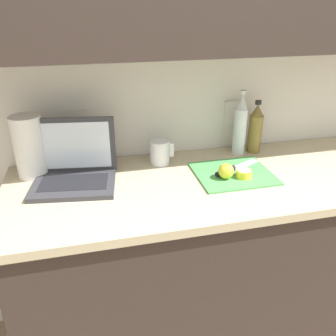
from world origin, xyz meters
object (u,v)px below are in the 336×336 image
at_px(lemon_whole_beside, 226,171).
at_px(bottle_oil_tall, 240,125).
at_px(paper_towel_roll, 29,147).
at_px(measuring_cup, 160,152).
at_px(laptop, 74,168).
at_px(cutting_board, 233,173).
at_px(knife, 230,169).
at_px(lemon_half_cut, 244,174).
at_px(bottle_green_soda, 255,129).

xyz_separation_m(lemon_whole_beside, bottle_oil_tall, (0.17, 0.26, 0.10)).
distance_m(lemon_whole_beside, paper_towel_roll, 0.83).
bearing_deg(paper_towel_roll, measuring_cup, -0.36).
distance_m(laptop, cutting_board, 0.68).
height_order(knife, lemon_half_cut, lemon_half_cut).
xyz_separation_m(laptop, cutting_board, (0.67, -0.09, -0.06)).
bearing_deg(measuring_cup, cutting_board, -33.07).
xyz_separation_m(knife, lemon_half_cut, (0.03, -0.07, 0.01)).
xyz_separation_m(bottle_oil_tall, measuring_cup, (-0.40, -0.03, -0.09)).
height_order(bottle_green_soda, bottle_oil_tall, bottle_oil_tall).
bearing_deg(lemon_half_cut, measuring_cup, 142.74).
bearing_deg(bottle_oil_tall, measuring_cup, -175.77).
height_order(knife, bottle_green_soda, bottle_green_soda).
height_order(lemon_half_cut, bottle_green_soda, bottle_green_soda).
bearing_deg(laptop, measuring_cup, 22.13).
relative_size(lemon_half_cut, bottle_green_soda, 0.25).
relative_size(knife, bottle_oil_tall, 0.80).
distance_m(laptop, bottle_oil_tall, 0.80).
height_order(bottle_oil_tall, paper_towel_roll, bottle_oil_tall).
height_order(bottle_green_soda, measuring_cup, bottle_green_soda).
distance_m(bottle_green_soda, bottle_oil_tall, 0.09).
height_order(laptop, lemon_whole_beside, laptop).
relative_size(cutting_board, knife, 1.32).
xyz_separation_m(knife, paper_towel_roll, (-0.83, 0.17, 0.12)).
bearing_deg(bottle_green_soda, laptop, -171.68).
distance_m(lemon_half_cut, lemon_whole_beside, 0.08).
distance_m(cutting_board, lemon_half_cut, 0.06).
height_order(lemon_half_cut, lemon_whole_beside, lemon_whole_beside).
height_order(cutting_board, lemon_half_cut, lemon_half_cut).
bearing_deg(laptop, paper_towel_roll, 158.04).
distance_m(cutting_board, bottle_green_soda, 0.31).
distance_m(lemon_whole_beside, bottle_green_soda, 0.37).
bearing_deg(knife, bottle_oil_tall, 31.76).
distance_m(bottle_oil_tall, measuring_cup, 0.41).
bearing_deg(lemon_whole_beside, paper_towel_roll, 163.72).
height_order(knife, lemon_whole_beside, lemon_whole_beside).
xyz_separation_m(knife, lemon_whole_beside, (-0.04, -0.06, 0.02)).
relative_size(cutting_board, bottle_green_soda, 1.27).
relative_size(lemon_whole_beside, measuring_cup, 0.58).
bearing_deg(paper_towel_roll, lemon_whole_beside, -16.28).
bearing_deg(knife, lemon_half_cut, -90.13).
bearing_deg(bottle_oil_tall, lemon_whole_beside, -122.99).
height_order(laptop, lemon_half_cut, laptop).
bearing_deg(laptop, cutting_board, 0.23).
relative_size(laptop, lemon_whole_beside, 5.63).
distance_m(laptop, lemon_whole_beside, 0.63).
height_order(cutting_board, bottle_green_soda, bottle_green_soda).
xyz_separation_m(bottle_oil_tall, paper_towel_roll, (-0.96, -0.03, -0.01)).
bearing_deg(measuring_cup, lemon_whole_beside, -44.13).
bearing_deg(bottle_green_soda, cutting_board, -132.27).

